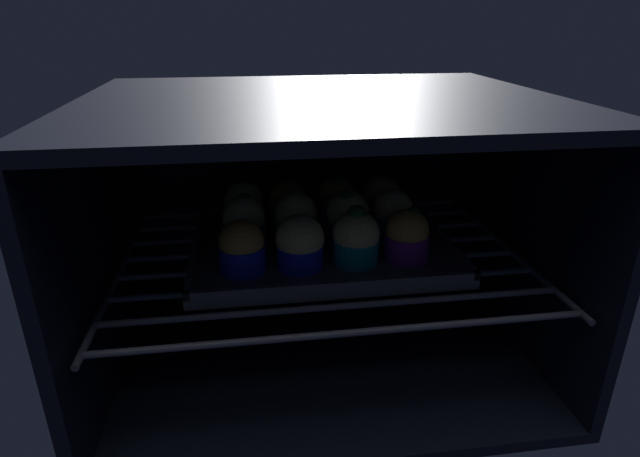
{
  "coord_description": "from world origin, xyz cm",
  "views": [
    {
      "loc": [
        -9.51,
        -42.18,
        44.99
      ],
      "look_at": [
        0.0,
        23.35,
        17.24
      ],
      "focal_mm": 28.88,
      "sensor_mm": 36.0,
      "label": 1
    }
  ],
  "objects_px": {
    "muffin_row2_col0": "(244,206)",
    "muffin_row2_col3": "(381,200)",
    "muffin_row0_col2": "(356,238)",
    "muffin_row1_col2": "(347,217)",
    "muffin_row0_col0": "(242,248)",
    "muffin_row1_col0": "(244,223)",
    "muffin_row0_col1": "(300,244)",
    "muffin_row1_col3": "(392,215)",
    "muffin_row2_col1": "(288,204)",
    "muffin_row0_col3": "(407,236)",
    "muffin_row2_col2": "(336,201)",
    "muffin_row1_col1": "(296,219)",
    "baking_tray": "(320,245)"
  },
  "relations": [
    {
      "from": "muffin_row1_col1",
      "to": "muffin_row1_col3",
      "type": "xyz_separation_m",
      "value": [
        0.14,
        -0.0,
        -0.0
      ]
    },
    {
      "from": "muffin_row1_col2",
      "to": "muffin_row2_col2",
      "type": "distance_m",
      "value": 0.08
    },
    {
      "from": "muffin_row1_col2",
      "to": "muffin_row2_col3",
      "type": "bearing_deg",
      "value": 46.81
    },
    {
      "from": "muffin_row0_col3",
      "to": "muffin_row2_col0",
      "type": "bearing_deg",
      "value": 146.45
    },
    {
      "from": "muffin_row0_col0",
      "to": "muffin_row1_col1",
      "type": "height_order",
      "value": "muffin_row1_col1"
    },
    {
      "from": "muffin_row2_col0",
      "to": "muffin_row2_col3",
      "type": "bearing_deg",
      "value": -0.97
    },
    {
      "from": "muffin_row0_col0",
      "to": "muffin_row0_col2",
      "type": "xyz_separation_m",
      "value": [
        0.14,
        0.0,
        0.0
      ]
    },
    {
      "from": "baking_tray",
      "to": "muffin_row2_col0",
      "type": "relative_size",
      "value": 4.88
    },
    {
      "from": "baking_tray",
      "to": "muffin_row2_col1",
      "type": "distance_m",
      "value": 0.09
    },
    {
      "from": "baking_tray",
      "to": "muffin_row1_col0",
      "type": "distance_m",
      "value": 0.11
    },
    {
      "from": "muffin_row0_col2",
      "to": "muffin_row1_col0",
      "type": "xyz_separation_m",
      "value": [
        -0.14,
        0.07,
        0.0
      ]
    },
    {
      "from": "muffin_row1_col2",
      "to": "muffin_row2_col1",
      "type": "distance_m",
      "value": 0.11
    },
    {
      "from": "muffin_row1_col2",
      "to": "muffin_row1_col0",
      "type": "bearing_deg",
      "value": 177.99
    },
    {
      "from": "muffin_row1_col2",
      "to": "muffin_row1_col3",
      "type": "xyz_separation_m",
      "value": [
        0.07,
        0.01,
        -0.0
      ]
    },
    {
      "from": "muffin_row2_col1",
      "to": "muffin_row0_col3",
      "type": "bearing_deg",
      "value": -44.31
    },
    {
      "from": "muffin_row1_col1",
      "to": "muffin_row1_col3",
      "type": "distance_m",
      "value": 0.14
    },
    {
      "from": "muffin_row1_col2",
      "to": "muffin_row0_col3",
      "type": "bearing_deg",
      "value": -43.48
    },
    {
      "from": "muffin_row0_col1",
      "to": "muffin_row1_col3",
      "type": "height_order",
      "value": "muffin_row1_col3"
    },
    {
      "from": "baking_tray",
      "to": "muffin_row2_col0",
      "type": "distance_m",
      "value": 0.13
    },
    {
      "from": "muffin_row1_col1",
      "to": "muffin_row1_col2",
      "type": "height_order",
      "value": "muffin_row1_col2"
    },
    {
      "from": "muffin_row2_col2",
      "to": "muffin_row1_col3",
      "type": "bearing_deg",
      "value": -45.09
    },
    {
      "from": "muffin_row0_col2",
      "to": "muffin_row1_col3",
      "type": "relative_size",
      "value": 1.08
    },
    {
      "from": "muffin_row2_col2",
      "to": "muffin_row2_col3",
      "type": "xyz_separation_m",
      "value": [
        0.07,
        -0.0,
        -0.0
      ]
    },
    {
      "from": "muffin_row1_col1",
      "to": "muffin_row1_col3",
      "type": "height_order",
      "value": "muffin_row1_col1"
    },
    {
      "from": "muffin_row0_col2",
      "to": "muffin_row1_col1",
      "type": "relative_size",
      "value": 1.01
    },
    {
      "from": "muffin_row0_col1",
      "to": "muffin_row1_col0",
      "type": "xyz_separation_m",
      "value": [
        -0.07,
        0.07,
        0.0
      ]
    },
    {
      "from": "muffin_row0_col0",
      "to": "muffin_row1_col0",
      "type": "xyz_separation_m",
      "value": [
        0.0,
        0.07,
        0.0
      ]
    },
    {
      "from": "muffin_row0_col3",
      "to": "muffin_row1_col3",
      "type": "bearing_deg",
      "value": 90.15
    },
    {
      "from": "muffin_row1_col3",
      "to": "muffin_row2_col1",
      "type": "bearing_deg",
      "value": 153.64
    },
    {
      "from": "muffin_row0_col2",
      "to": "muffin_row1_col2",
      "type": "distance_m",
      "value": 0.07
    },
    {
      "from": "muffin_row1_col3",
      "to": "baking_tray",
      "type": "bearing_deg",
      "value": -179.04
    },
    {
      "from": "muffin_row1_col0",
      "to": "muffin_row1_col2",
      "type": "height_order",
      "value": "muffin_row1_col2"
    },
    {
      "from": "muffin_row0_col2",
      "to": "muffin_row1_col0",
      "type": "distance_m",
      "value": 0.16
    },
    {
      "from": "muffin_row0_col2",
      "to": "muffin_row2_col2",
      "type": "xyz_separation_m",
      "value": [
        -0.0,
        0.14,
        0.0
      ]
    },
    {
      "from": "muffin_row1_col1",
      "to": "muffin_row2_col0",
      "type": "bearing_deg",
      "value": 135.88
    },
    {
      "from": "muffin_row1_col1",
      "to": "muffin_row0_col0",
      "type": "bearing_deg",
      "value": -135.04
    },
    {
      "from": "muffin_row0_col3",
      "to": "muffin_row1_col2",
      "type": "distance_m",
      "value": 0.09
    },
    {
      "from": "muffin_row0_col2",
      "to": "muffin_row1_col2",
      "type": "height_order",
      "value": "muffin_row1_col2"
    },
    {
      "from": "muffin_row2_col0",
      "to": "muffin_row2_col2",
      "type": "xyz_separation_m",
      "value": [
        0.14,
        -0.0,
        0.0
      ]
    },
    {
      "from": "muffin_row0_col1",
      "to": "muffin_row1_col3",
      "type": "relative_size",
      "value": 0.98
    },
    {
      "from": "muffin_row0_col0",
      "to": "muffin_row2_col3",
      "type": "distance_m",
      "value": 0.25
    },
    {
      "from": "muffin_row0_col1",
      "to": "muffin_row1_col3",
      "type": "bearing_deg",
      "value": 28.02
    },
    {
      "from": "muffin_row1_col0",
      "to": "muffin_row2_col3",
      "type": "height_order",
      "value": "muffin_row1_col0"
    },
    {
      "from": "baking_tray",
      "to": "muffin_row0_col2",
      "type": "bearing_deg",
      "value": -62.24
    },
    {
      "from": "muffin_row0_col0",
      "to": "muffin_row2_col0",
      "type": "height_order",
      "value": "muffin_row2_col0"
    },
    {
      "from": "muffin_row1_col0",
      "to": "muffin_row2_col1",
      "type": "bearing_deg",
      "value": 47.26
    },
    {
      "from": "muffin_row0_col3",
      "to": "muffin_row1_col0",
      "type": "distance_m",
      "value": 0.22
    },
    {
      "from": "baking_tray",
      "to": "muffin_row2_col2",
      "type": "distance_m",
      "value": 0.09
    },
    {
      "from": "muffin_row0_col0",
      "to": "muffin_row0_col1",
      "type": "bearing_deg",
      "value": -1.0
    },
    {
      "from": "muffin_row1_col0",
      "to": "muffin_row1_col3",
      "type": "relative_size",
      "value": 1.03
    }
  ]
}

